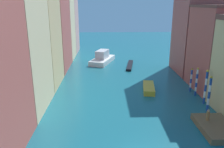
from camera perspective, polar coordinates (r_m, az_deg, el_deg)
The scene contains 17 objects.
ground_plane at distance 45.15m, azimuth 2.69°, elevation -1.26°, with size 154.00×154.00×0.00m, color #196070.
building_left_1 at distance 32.72m, azimuth -23.49°, elevation 8.56°, with size 7.51×10.20×20.25m.
building_left_2 at distance 42.18m, azimuth -18.46°, elevation 8.70°, with size 7.51×9.43×17.34m.
building_left_3 at distance 52.70m, azimuth -15.14°, elevation 10.37°, with size 7.51×11.98×17.10m.
building_left_4 at distance 62.72m, azimuth -13.14°, elevation 13.64°, with size 7.51×8.70×21.76m.
building_left_5 at distance 71.64m, azimuth -11.65°, elevation 12.40°, with size 7.51×8.88×17.50m.
building_right_2 at distance 42.05m, azimuth 25.02°, elevation 5.66°, with size 7.51×10.28×14.02m.
building_right_3 at distance 51.18m, azimuth 20.27°, elevation 11.55°, with size 7.51×10.18×20.32m.
waterfront_dock at distance 30.10m, azimuth 24.44°, elevation -11.99°, with size 3.89×6.04×0.71m.
person_on_dock at distance 30.31m, azimuth 22.68°, elevation -9.42°, with size 0.36×0.36×1.42m.
mooring_pole_0 at distance 33.74m, azimuth 22.97°, elevation -4.47°, with size 0.36×0.36×5.07m.
mooring_pole_1 at distance 36.02m, azimuth 22.21°, elevation -2.93°, with size 0.35×0.35×5.21m.
mooring_pole_2 at distance 38.84m, azimuth 20.24°, elevation -1.74°, with size 0.35×0.35×4.64m.
mooring_pole_3 at distance 40.39m, azimuth 19.02°, elevation -1.35°, with size 0.32×0.32×4.05m.
vaporetto_white at distance 57.56m, azimuth -2.40°, elevation 3.90°, with size 6.59×9.86×3.12m.
gondola_black at distance 54.39m, azimuth 4.45°, elevation 2.18°, with size 2.51×8.74×0.49m.
motorboat_0 at distance 39.71m, azimuth 9.10°, elevation -3.43°, with size 2.55×5.77×0.87m.
Camera 1 is at (-3.43, -18.22, 14.22)m, focal length 36.87 mm.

